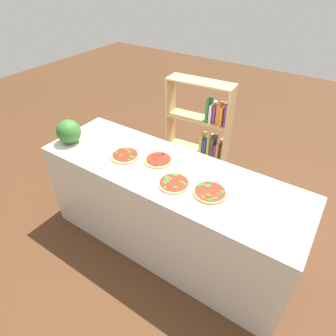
% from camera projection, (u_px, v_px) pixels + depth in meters
% --- Properties ---
extents(ground_plane, '(12.00, 12.00, 0.00)m').
position_uv_depth(ground_plane, '(168.00, 242.00, 2.96)').
color(ground_plane, '#4C2D19').
extents(counter, '(2.34, 0.75, 0.93)m').
position_uv_depth(counter, '(168.00, 210.00, 2.69)').
color(counter, beige).
rests_on(counter, ground_plane).
extents(parchment_paper, '(1.88, 0.58, 0.00)m').
position_uv_depth(parchment_paper, '(168.00, 170.00, 2.41)').
color(parchment_paper, beige).
rests_on(parchment_paper, counter).
extents(pizza_spinach_0, '(0.26, 0.26, 0.03)m').
position_uv_depth(pizza_spinach_0, '(125.00, 155.00, 2.56)').
color(pizza_spinach_0, '#DBB26B').
rests_on(pizza_spinach_0, parchment_paper).
extents(pizza_pepperoni_1, '(0.26, 0.26, 0.02)m').
position_uv_depth(pizza_pepperoni_1, '(159.00, 160.00, 2.51)').
color(pizza_pepperoni_1, tan).
rests_on(pizza_pepperoni_1, parchment_paper).
extents(pizza_spinach_2, '(0.26, 0.26, 0.02)m').
position_uv_depth(pizza_spinach_2, '(174.00, 183.00, 2.25)').
color(pizza_spinach_2, '#DBB26B').
rests_on(pizza_spinach_2, parchment_paper).
extents(pizza_spinach_3, '(0.25, 0.25, 0.03)m').
position_uv_depth(pizza_spinach_3, '(210.00, 192.00, 2.16)').
color(pizza_spinach_3, tan).
rests_on(pizza_spinach_3, parchment_paper).
extents(watermelon, '(0.23, 0.23, 0.23)m').
position_uv_depth(watermelon, '(69.00, 132.00, 2.70)').
color(watermelon, '#2D6628').
rests_on(watermelon, counter).
extents(bookshelf, '(0.76, 0.29, 1.30)m').
position_uv_depth(bookshelf, '(205.00, 139.00, 3.40)').
color(bookshelf, tan).
rests_on(bookshelf, ground_plane).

